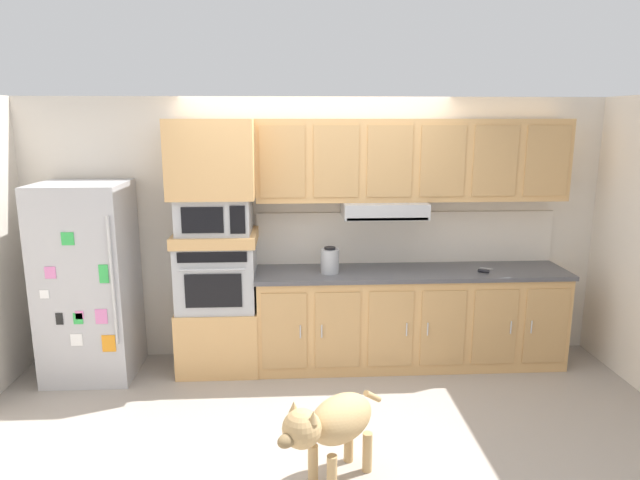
{
  "coord_description": "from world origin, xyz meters",
  "views": [
    {
      "loc": [
        -0.25,
        -4.22,
        2.3
      ],
      "look_at": [
        -0.01,
        0.2,
        1.34
      ],
      "focal_mm": 31.35,
      "sensor_mm": 36.0,
      "label": 1
    }
  ],
  "objects_px": {
    "screwdriver": "(484,271)",
    "dog": "(332,424)",
    "microwave": "(215,215)",
    "refrigerator": "(88,281)",
    "built_in_oven": "(217,275)",
    "electric_kettle": "(330,261)"
  },
  "relations": [
    {
      "from": "refrigerator",
      "to": "built_in_oven",
      "type": "distance_m",
      "value": 1.14
    },
    {
      "from": "built_in_oven",
      "to": "dog",
      "type": "distance_m",
      "value": 2.07
    },
    {
      "from": "electric_kettle",
      "to": "dog",
      "type": "height_order",
      "value": "electric_kettle"
    },
    {
      "from": "screwdriver",
      "to": "electric_kettle",
      "type": "relative_size",
      "value": 0.7
    },
    {
      "from": "dog",
      "to": "electric_kettle",
      "type": "bearing_deg",
      "value": -137.01
    },
    {
      "from": "screwdriver",
      "to": "dog",
      "type": "xyz_separation_m",
      "value": [
        -1.52,
        -1.68,
        -0.51
      ]
    },
    {
      "from": "built_in_oven",
      "to": "microwave",
      "type": "distance_m",
      "value": 0.56
    },
    {
      "from": "refrigerator",
      "to": "dog",
      "type": "height_order",
      "value": "refrigerator"
    },
    {
      "from": "built_in_oven",
      "to": "electric_kettle",
      "type": "distance_m",
      "value": 1.04
    },
    {
      "from": "refrigerator",
      "to": "dog",
      "type": "xyz_separation_m",
      "value": [
        2.06,
        -1.73,
        -0.46
      ]
    },
    {
      "from": "screwdriver",
      "to": "built_in_oven",
      "type": "bearing_deg",
      "value": 177.31
    },
    {
      "from": "microwave",
      "to": "dog",
      "type": "bearing_deg",
      "value": -62.81
    },
    {
      "from": "microwave",
      "to": "screwdriver",
      "type": "xyz_separation_m",
      "value": [
        2.44,
        -0.11,
        -0.53
      ]
    },
    {
      "from": "refrigerator",
      "to": "screwdriver",
      "type": "relative_size",
      "value": 10.52
    },
    {
      "from": "electric_kettle",
      "to": "refrigerator",
      "type": "bearing_deg",
      "value": -179.46
    },
    {
      "from": "microwave",
      "to": "refrigerator",
      "type": "bearing_deg",
      "value": -176.59
    },
    {
      "from": "screwdriver",
      "to": "electric_kettle",
      "type": "distance_m",
      "value": 1.42
    },
    {
      "from": "refrigerator",
      "to": "microwave",
      "type": "xyz_separation_m",
      "value": [
        1.14,
        0.07,
        0.58
      ]
    },
    {
      "from": "built_in_oven",
      "to": "screwdriver",
      "type": "xyz_separation_m",
      "value": [
        2.44,
        -0.11,
        0.03
      ]
    },
    {
      "from": "microwave",
      "to": "electric_kettle",
      "type": "xyz_separation_m",
      "value": [
        1.03,
        -0.05,
        -0.43
      ]
    },
    {
      "from": "built_in_oven",
      "to": "microwave",
      "type": "height_order",
      "value": "microwave"
    },
    {
      "from": "built_in_oven",
      "to": "microwave",
      "type": "bearing_deg",
      "value": -0.77
    }
  ]
}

